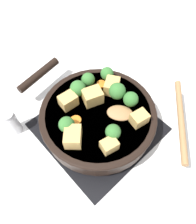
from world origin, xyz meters
The scene contains 20 objects.
ground_plane centered at (0.00, 0.00, 0.00)m, with size 2.40×2.40×0.00m, color white.
front_burner_grate centered at (0.00, 0.00, 0.01)m, with size 0.31×0.31×0.03m.
skillet_pan centered at (0.00, 0.00, 0.06)m, with size 0.41×0.32×0.06m.
wooden_spoon centered at (0.11, 0.10, 0.09)m, with size 0.25×0.24×0.02m.
tofu_cube_center_large centered at (0.02, -0.10, 0.10)m, with size 0.05×0.04×0.04m, color tan.
tofu_cube_near_handle centered at (-0.03, 0.08, 0.10)m, with size 0.05×0.04×0.04m, color tan.
tofu_cube_east_chunk centered at (0.09, -0.05, 0.10)m, with size 0.04×0.03×0.03m, color tan.
tofu_cube_west_chunk centered at (-0.04, 0.01, 0.10)m, with size 0.05×0.04×0.04m, color tan.
tofu_cube_back_piece centered at (-0.07, -0.04, 0.10)m, with size 0.04×0.04×0.04m, color tan.
tofu_cube_front_piece centered at (0.09, 0.06, 0.10)m, with size 0.04×0.03×0.03m, color tan.
broccoli_floret_near_spoon centered at (-0.01, -0.09, 0.11)m, with size 0.04×0.04×0.05m.
broccoli_floret_center_top centered at (0.08, -0.02, 0.11)m, with size 0.04×0.04×0.05m.
broccoli_floret_east_rim centered at (-0.09, 0.04, 0.11)m, with size 0.04×0.04×0.05m.
broccoli_floret_west_rim centered at (0.00, 0.07, 0.11)m, with size 0.05×0.05×0.05m.
broccoli_floret_north_edge centered at (-0.08, 0.00, 0.11)m, with size 0.04×0.04×0.05m.
broccoli_floret_south_cluster centered at (-0.07, 0.10, 0.11)m, with size 0.04×0.04×0.04m.
broccoli_floret_mid_floret centered at (0.04, 0.08, 0.11)m, with size 0.04×0.04×0.05m.
carrot_slice_orange_thin centered at (-0.06, 0.07, 0.09)m, with size 0.03×0.03×0.01m, color orange.
carrot_slice_near_center centered at (-0.02, -0.06, 0.09)m, with size 0.03×0.03×0.01m, color orange.
salt_shaker centered at (-0.16, -0.18, 0.04)m, with size 0.04×0.04×0.09m.
Camera 1 is at (0.23, -0.21, 0.57)m, focal length 35.00 mm.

